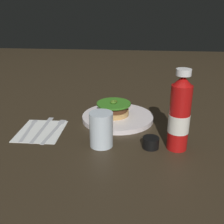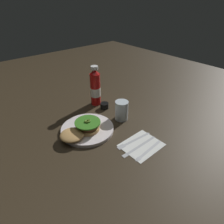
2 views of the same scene
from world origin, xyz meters
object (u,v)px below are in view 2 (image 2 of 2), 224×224
Objects in this scene: spoon_utensil at (145,153)px; dinner_plate at (88,129)px; fork_utensil at (131,141)px; ketchup_bottle at (95,88)px; condiment_cup at (104,106)px; napkin at (141,145)px; butter_knife at (138,147)px; burger_sandwich at (82,129)px; water_glass at (122,110)px.

dinner_plate is at bearing -72.00° from spoon_utensil.
dinner_plate is at bearing -63.05° from fork_utensil.
ketchup_bottle is 0.50m from spoon_utensil.
condiment_cup is at bearing -150.13° from dinner_plate.
dinner_plate reaches higher than napkin.
butter_knife is at bearing 111.33° from dinner_plate.
burger_sandwich is at bearing 28.62° from condiment_cup.
dinner_plate is 0.05m from burger_sandwich.
napkin is at bearing 116.31° from dinner_plate.
dinner_plate is at bearing 29.87° from condiment_cup.
napkin is (-0.12, 0.25, -0.01)m from dinner_plate.
burger_sandwich reaches higher than spoon_utensil.
water_glass is at bearing 175.70° from burger_sandwich.
ketchup_bottle is at bearing -85.83° from condiment_cup.
condiment_cup is at bearing -105.62° from butter_knife.
water_glass is (-0.24, 0.02, 0.02)m from burger_sandwich.
napkin is 0.99× the size of spoon_utensil.
water_glass is at bearing -111.46° from spoon_utensil.
spoon_utensil is (-0.10, 0.29, -0.00)m from dinner_plate.
burger_sandwich is 0.24m from water_glass.
ketchup_bottle reaches higher than fork_utensil.
fork_utensil is at bearing -95.03° from spoon_utensil.
butter_knife is at bearing -0.36° from napkin.
spoon_utensil is at bearing 115.72° from burger_sandwich.
dinner_plate is 1.26× the size of burger_sandwich.
ketchup_bottle is (-0.19, -0.19, 0.10)m from dinner_plate.
water_glass is at bearing -109.25° from napkin.
spoon_utensil is (0.03, 0.05, 0.00)m from napkin.
ketchup_bottle is 1.35× the size of spoon_utensil.
spoon_utensil is at bearing 108.00° from dinner_plate.
ketchup_bottle is 1.18× the size of butter_knife.
dinner_plate is at bearing 44.59° from ketchup_bottle.
butter_knife is (0.03, -0.00, 0.00)m from napkin.
butter_knife is at bearing 120.22° from burger_sandwich.
butter_knife is at bearing 74.38° from condiment_cup.
spoon_utensil is at bearing 78.65° from ketchup_bottle.
water_glass reaches higher than burger_sandwich.
water_glass is at bearing 170.48° from dinner_plate.
fork_utensil is 1.07× the size of spoon_utensil.
butter_knife is 1.15× the size of spoon_utensil.
ketchup_bottle is 0.12m from condiment_cup.
condiment_cup reaches higher than spoon_utensil.
spoon_utensil is (0.10, 0.26, -0.05)m from water_glass.
condiment_cup is 0.42m from spoon_utensil.
water_glass reaches higher than fork_utensil.
fork_utensil is (0.02, -0.04, 0.00)m from napkin.
burger_sandwich reaches higher than fork_utensil.
fork_utensil is at bearing -98.29° from butter_knife.
dinner_plate is 1.37× the size of fork_utensil.
napkin is (0.08, 0.36, -0.02)m from condiment_cup.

